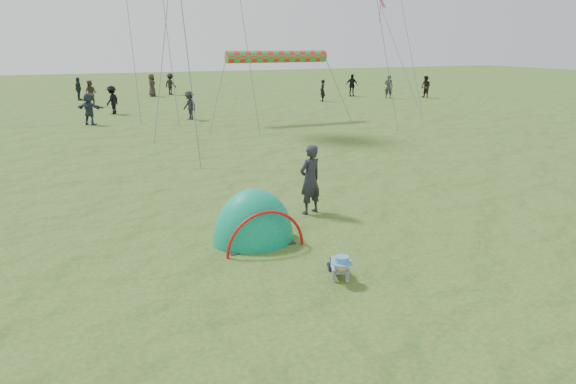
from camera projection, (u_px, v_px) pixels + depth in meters
name	position (u px, v px, depth m)	size (l,w,h in m)	color
ground	(301.00, 265.00, 10.09)	(140.00, 140.00, 0.00)	#26571B
crawling_toddler	(339.00, 265.00, 9.45)	(0.49, 0.71, 0.54)	black
popup_tent	(254.00, 241.00, 11.35)	(1.82, 1.50, 2.36)	#037930
standing_adult	(310.00, 180.00, 12.93)	(0.65, 0.43, 1.78)	#22222B
crowd_person_0	(322.00, 91.00, 37.79)	(0.58, 0.38, 1.58)	black
crowd_person_1	(91.00, 93.00, 34.89)	(0.85, 0.66, 1.75)	#46392E
crowd_person_2	(352.00, 85.00, 41.34)	(1.03, 0.43, 1.76)	black
crowd_person_3	(189.00, 105.00, 28.84)	(1.03, 0.59, 1.59)	black
crowd_person_4	(152.00, 85.00, 41.20)	(0.87, 0.57, 1.79)	#302721
crowd_person_5	(89.00, 109.00, 27.04)	(1.54, 0.49, 1.66)	#27344B
crowd_person_8	(79.00, 89.00, 38.43)	(1.00, 0.42, 1.71)	#1F2D37
crowd_person_9	(170.00, 84.00, 42.60)	(1.13, 0.65, 1.76)	black
crowd_person_12	(389.00, 87.00, 39.91)	(0.65, 0.43, 1.78)	#2D2E32
crowd_person_13	(426.00, 87.00, 40.14)	(0.83, 0.65, 1.71)	black
crowd_person_15	(112.00, 100.00, 31.06)	(1.10, 0.63, 1.70)	black
rainbow_tube_kite	(277.00, 57.00, 27.56)	(0.64, 0.64, 5.67)	red
diamond_kite_5	(381.00, 0.00, 30.71)	(1.04, 1.04, 0.00)	#CF4C82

